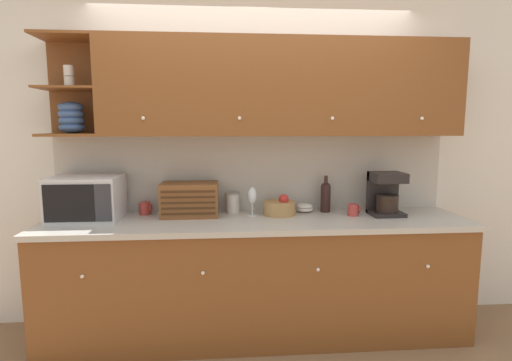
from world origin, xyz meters
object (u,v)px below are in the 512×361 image
(microwave, at_px, (87,198))
(storage_canister, at_px, (233,203))
(fruit_basket, at_px, (280,208))
(coffee_maker, at_px, (386,193))
(mug_blue_second, at_px, (145,208))
(mug, at_px, (353,210))
(bread_box, at_px, (190,199))
(bowl_stack_on_counter, at_px, (305,208))
(wine_glass, at_px, (252,196))
(wine_bottle, at_px, (326,195))

(microwave, distance_m, storage_canister, 1.09)
(fruit_basket, distance_m, coffee_maker, 0.83)
(mug_blue_second, relative_size, mug, 1.04)
(microwave, xyz_separation_m, bread_box, (0.74, 0.07, -0.03))
(mug_blue_second, height_order, storage_canister, storage_canister)
(bowl_stack_on_counter, relative_size, mug, 1.53)
(mug_blue_second, xyz_separation_m, storage_canister, (0.69, 0.01, 0.03))
(microwave, height_order, bread_box, microwave)
(microwave, relative_size, mug, 5.25)
(wine_glass, bearing_deg, microwave, -178.25)
(storage_canister, distance_m, wine_glass, 0.21)
(wine_bottle, xyz_separation_m, mug, (0.18, -0.16, -0.09))
(bread_box, relative_size, mug, 4.64)
(mug_blue_second, relative_size, fruit_basket, 0.39)
(microwave, relative_size, fruit_basket, 1.96)
(fruit_basket, xyz_separation_m, wine_bottle, (0.38, 0.08, 0.08))
(wine_glass, height_order, coffee_maker, coffee_maker)
(fruit_basket, xyz_separation_m, coffee_maker, (0.82, -0.06, 0.11))
(wine_bottle, relative_size, mug, 3.16)
(mug_blue_second, xyz_separation_m, coffee_maker, (1.87, -0.16, 0.12))
(storage_canister, height_order, fruit_basket, fruit_basket)
(mug, bearing_deg, fruit_basket, 172.76)
(mug_blue_second, height_order, coffee_maker, coffee_maker)
(mug_blue_second, distance_m, storage_canister, 0.69)
(mug_blue_second, distance_m, fruit_basket, 1.05)
(coffee_maker, bearing_deg, bowl_stack_on_counter, 166.27)
(coffee_maker, bearing_deg, bread_box, 177.10)
(mug_blue_second, bearing_deg, wine_glass, -8.16)
(fruit_basket, bearing_deg, coffee_maker, -3.93)
(wine_glass, bearing_deg, fruit_basket, 3.04)
(storage_canister, xyz_separation_m, fruit_basket, (0.36, -0.12, -0.02))
(wine_glass, bearing_deg, bowl_stack_on_counter, 13.47)
(wine_bottle, bearing_deg, fruit_basket, -167.54)
(wine_glass, bearing_deg, bread_box, 176.21)
(microwave, bearing_deg, wine_glass, 1.75)
(bowl_stack_on_counter, bearing_deg, mug_blue_second, 179.25)
(mug_blue_second, height_order, wine_bottle, wine_bottle)
(microwave, height_order, storage_canister, microwave)
(mug_blue_second, height_order, fruit_basket, fruit_basket)
(storage_canister, xyz_separation_m, mug, (0.92, -0.19, -0.03))
(bread_box, relative_size, storage_canister, 2.72)
(bowl_stack_on_counter, distance_m, wine_bottle, 0.20)
(microwave, bearing_deg, bread_box, 5.32)
(storage_canister, height_order, bowl_stack_on_counter, storage_canister)
(microwave, relative_size, storage_canister, 3.08)
(wine_glass, height_order, fruit_basket, wine_glass)
(bowl_stack_on_counter, bearing_deg, storage_canister, 177.46)
(fruit_basket, xyz_separation_m, bowl_stack_on_counter, (0.21, 0.09, -0.02))
(mug_blue_second, relative_size, bowl_stack_on_counter, 0.68)
(coffee_maker, bearing_deg, storage_canister, 171.65)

